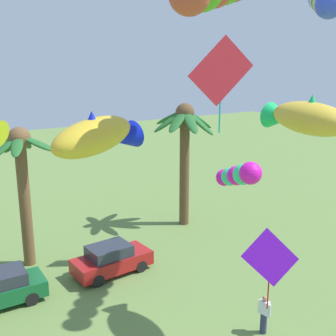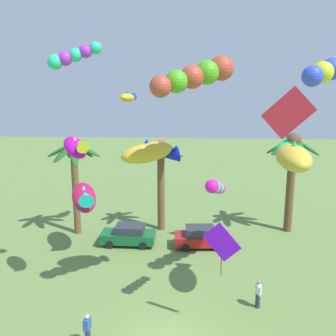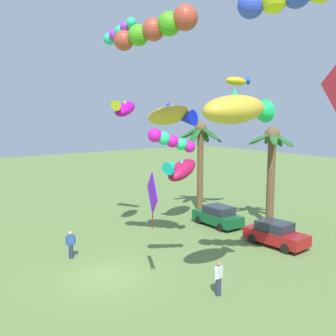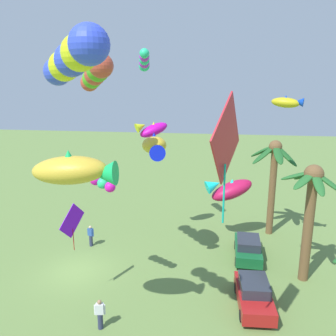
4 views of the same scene
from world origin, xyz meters
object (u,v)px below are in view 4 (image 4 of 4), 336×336
object	(u,v)px
kite_fish_6	(152,129)
kite_diamond_10	(72,221)
kite_fish_0	(229,189)
kite_fish_2	(74,170)
spectator_1	(91,236)
kite_tube_9	(94,179)
palm_tree_0	(311,199)
spectator_0	(100,314)
parked_car_1	(248,248)
kite_tube_1	(95,74)
kite_tube_8	(144,61)
kite_tube_7	(73,58)
palm_tree_1	(274,166)
kite_diamond_4	(226,143)
kite_fish_3	(154,146)
parked_car_0	(254,294)
kite_fish_5	(287,102)

from	to	relation	value
kite_fish_6	kite_diamond_10	size ratio (longest dim) A/B	0.97
kite_fish_0	kite_fish_2	distance (m)	14.50
spectator_1	kite_tube_9	world-z (taller)	kite_tube_9
palm_tree_0	spectator_0	world-z (taller)	palm_tree_0
kite_tube_9	parked_car_1	bearing A→B (deg)	123.26
kite_tube_1	kite_diamond_10	size ratio (longest dim) A/B	1.45
kite_fish_2	spectator_1	bearing A→B (deg)	-161.09
spectator_1	kite_tube_8	xyz separation A→B (m)	(-1.14, 3.98, 12.31)
kite_fish_6	kite_tube_7	world-z (taller)	kite_tube_7
palm_tree_1	kite_fish_0	world-z (taller)	palm_tree_1
kite_tube_1	kite_diamond_4	bearing A→B (deg)	48.31
spectator_1	kite_fish_0	xyz separation A→B (m)	(-2.56, 9.96, 3.21)
palm_tree_0	kite_tube_7	size ratio (longest dim) A/B	2.07
kite_fish_0	kite_fish_2	world-z (taller)	kite_fish_2
kite_tube_8	kite_fish_3	bearing A→B (deg)	19.61
parked_car_0	kite_diamond_4	size ratio (longest dim) A/B	0.86
spectator_1	kite_fish_2	distance (m)	12.61
palm_tree_1	kite_fish_5	xyz separation A→B (m)	(4.24, -0.20, 5.06)
kite_tube_1	kite_tube_8	size ratio (longest dim) A/B	1.47
kite_tube_7	spectator_0	bearing A→B (deg)	-165.64
kite_fish_2	kite_diamond_10	distance (m)	5.38
kite_fish_3	kite_tube_9	xyz separation A→B (m)	(3.39, -2.59, -1.15)
spectator_0	kite_fish_6	bearing A→B (deg)	174.99
parked_car_0	kite_tube_8	world-z (taller)	kite_tube_8
palm_tree_0	kite_fish_0	world-z (taller)	palm_tree_0
kite_fish_0	kite_diamond_10	world-z (taller)	kite_diamond_10
kite_fish_6	kite_tube_7	distance (m)	13.49
kite_fish_2	kite_tube_8	bearing A→B (deg)	176.21
kite_tube_1	kite_fish_6	xyz separation A→B (m)	(-6.18, 1.71, -3.64)
spectator_1	kite_tube_9	xyz separation A→B (m)	(5.86, 2.68, 6.14)
spectator_1	kite_diamond_4	size ratio (longest dim) A/B	0.34
palm_tree_1	kite_tube_1	distance (m)	15.40
palm_tree_1	kite_fish_3	bearing A→B (deg)	-50.65
spectator_0	kite_diamond_4	world-z (taller)	kite_diamond_4
palm_tree_1	parked_car_0	xyz separation A→B (m)	(9.65, -2.13, -4.76)
kite_fish_2	kite_fish_6	bearing A→B (deg)	174.08
kite_tube_1	palm_tree_1	bearing A→B (deg)	130.16
kite_tube_1	kite_fish_5	distance (m)	11.53
kite_fish_3	kite_diamond_10	bearing A→B (deg)	-46.00
palm_tree_0	parked_car_0	size ratio (longest dim) A/B	1.82
spectator_1	kite_tube_1	xyz separation A→B (m)	(4.84, 2.69, 11.38)
kite_fish_3	kite_diamond_4	size ratio (longest dim) A/B	0.76
kite_tube_7	kite_fish_0	bearing A→B (deg)	158.38
kite_fish_0	kite_diamond_10	size ratio (longest dim) A/B	1.53
kite_tube_8	palm_tree_0	bearing A→B (deg)	71.38
kite_fish_5	kite_diamond_10	bearing A→B (deg)	-62.64
spectator_1	kite_diamond_4	world-z (taller)	kite_diamond_4
kite_tube_1	kite_tube_9	xyz separation A→B (m)	(1.03, -0.01, -5.24)
parked_car_0	kite_fish_6	xyz separation A→B (m)	(-6.88, -6.76, 7.80)
spectator_1	kite_tube_7	world-z (taller)	kite_tube_7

